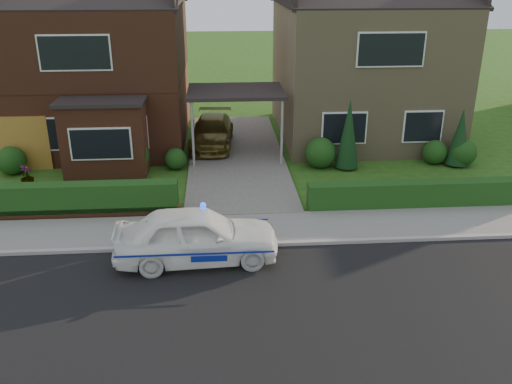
{
  "coord_description": "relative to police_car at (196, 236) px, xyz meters",
  "views": [
    {
      "loc": [
        -0.76,
        -10.32,
        7.19
      ],
      "look_at": [
        0.26,
        3.5,
        1.47
      ],
      "focal_mm": 38.0,
      "sensor_mm": 36.0,
      "label": 1
    }
  ],
  "objects": [
    {
      "name": "driveway",
      "position": [
        1.39,
        8.6,
        -0.67
      ],
      "size": [
        3.8,
        12.0,
        0.12
      ],
      "primitive_type": "cube",
      "color": "#666059",
      "rests_on": "ground"
    },
    {
      "name": "shrub_right_near",
      "position": [
        4.59,
        7.0,
        -0.13
      ],
      "size": [
        1.2,
        1.2,
        1.2
      ],
      "primitive_type": "sphere",
      "color": "#1C3C13",
      "rests_on": "ground"
    },
    {
      "name": "sidewalk",
      "position": [
        1.39,
        1.7,
        -0.68
      ],
      "size": [
        60.0,
        2.0,
        0.1
      ],
      "primitive_type": "cube",
      "color": "slate",
      "rests_on": "ground"
    },
    {
      "name": "road",
      "position": [
        1.39,
        -2.4,
        -0.73
      ],
      "size": [
        60.0,
        6.0,
        0.02
      ],
      "primitive_type": "cube",
      "color": "black",
      "rests_on": "ground"
    },
    {
      "name": "carport_link",
      "position": [
        1.39,
        8.55,
        1.93
      ],
      "size": [
        3.8,
        3.0,
        2.77
      ],
      "color": "black",
      "rests_on": "ground"
    },
    {
      "name": "conifer_a",
      "position": [
        5.59,
        6.8,
        0.57
      ],
      "size": [
        0.9,
        0.9,
        2.6
      ],
      "primitive_type": "cone",
      "color": "black",
      "rests_on": "ground"
    },
    {
      "name": "kerb",
      "position": [
        1.39,
        0.65,
        -0.67
      ],
      "size": [
        60.0,
        0.16,
        0.12
      ],
      "primitive_type": "cube",
      "color": "#9E9993",
      "rests_on": "ground"
    },
    {
      "name": "driveway_car",
      "position": [
        0.39,
        9.79,
        0.0
      ],
      "size": [
        2.05,
        4.34,
        1.22
      ],
      "primitive_type": "imported",
      "rotation": [
        0.0,
        0.0,
        -0.08
      ],
      "color": "brown",
      "rests_on": "driveway"
    },
    {
      "name": "ground",
      "position": [
        1.39,
        -2.4,
        -0.73
      ],
      "size": [
        120.0,
        120.0,
        0.0
      ],
      "primitive_type": "plane",
      "color": "#234C14",
      "rests_on": "ground"
    },
    {
      "name": "garage_door",
      "position": [
        -6.86,
        7.56,
        0.32
      ],
      "size": [
        2.2,
        0.1,
        2.1
      ],
      "primitive_type": "cube",
      "color": "olive",
      "rests_on": "ground"
    },
    {
      "name": "shrub_right_far",
      "position": [
        10.19,
        6.8,
        -0.19
      ],
      "size": [
        1.08,
        1.08,
        1.08
      ],
      "primitive_type": "sphere",
      "color": "#1C3C13",
      "rests_on": "ground"
    },
    {
      "name": "potted_plant_a",
      "position": [
        -3.34,
        4.15,
        -0.37
      ],
      "size": [
        0.4,
        0.28,
        0.72
      ],
      "primitive_type": "imported",
      "rotation": [
        0.0,
        0.0,
        0.07
      ],
      "color": "gray",
      "rests_on": "ground"
    },
    {
      "name": "police_car",
      "position": [
        0.0,
        0.0,
        0.0
      ],
      "size": [
        3.94,
        4.37,
        1.62
      ],
      "rotation": [
        0.0,
        0.0,
        1.63
      ],
      "color": "white",
      "rests_on": "ground"
    },
    {
      "name": "hedge_left",
      "position": [
        -4.41,
        3.05,
        -0.73
      ],
      "size": [
        7.5,
        0.55,
        0.9
      ],
      "primitive_type": "cube",
      "color": "#1C3C13",
      "rests_on": "ground"
    },
    {
      "name": "shrub_left_near",
      "position": [
        -1.01,
        7.2,
        -0.31
      ],
      "size": [
        0.84,
        0.84,
        0.84
      ],
      "primitive_type": "sphere",
      "color": "#1C3C13",
      "rests_on": "ground"
    },
    {
      "name": "hedge_right",
      "position": [
        7.19,
        2.95,
        -0.73
      ],
      "size": [
        7.5,
        0.55,
        0.8
      ],
      "primitive_type": "cube",
      "color": "#1C3C13",
      "rests_on": "ground"
    },
    {
      "name": "dwarf_wall",
      "position": [
        -4.41,
        2.9,
        -0.55
      ],
      "size": [
        7.7,
        0.25,
        0.36
      ],
      "primitive_type": "cube",
      "color": "brown",
      "rests_on": "ground"
    },
    {
      "name": "house_right",
      "position": [
        7.19,
        11.59,
        2.93
      ],
      "size": [
        7.5,
        8.06,
        7.25
      ],
      "color": "#9C875F",
      "rests_on": "ground"
    },
    {
      "name": "conifer_b",
      "position": [
        9.99,
        6.8,
        0.37
      ],
      "size": [
        0.9,
        0.9,
        2.2
      ],
      "primitive_type": "cone",
      "color": "black",
      "rests_on": "ground"
    },
    {
      "name": "shrub_left_mid",
      "position": [
        -2.61,
        6.9,
        -0.07
      ],
      "size": [
        1.32,
        1.32,
        1.32
      ],
      "primitive_type": "sphere",
      "color": "#1C3C13",
      "rests_on": "ground"
    },
    {
      "name": "shrub_right_mid",
      "position": [
        9.19,
        7.1,
        -0.25
      ],
      "size": [
        0.96,
        0.96,
        0.96
      ],
      "primitive_type": "sphere",
      "color": "#1C3C13",
      "rests_on": "ground"
    },
    {
      "name": "house_left",
      "position": [
        -4.4,
        11.5,
        3.08
      ],
      "size": [
        7.5,
        9.53,
        7.25
      ],
      "color": "brown",
      "rests_on": "ground"
    },
    {
      "name": "potted_plant_c",
      "position": [
        -6.11,
        5.64,
        -0.32
      ],
      "size": [
        0.51,
        0.51,
        0.82
      ],
      "primitive_type": "imported",
      "rotation": [
        0.0,
        0.0,
        1.46
      ],
      "color": "gray",
      "rests_on": "ground"
    },
    {
      "name": "potted_plant_b",
      "position": [
        -2.66,
        6.6,
        -0.37
      ],
      "size": [
        0.5,
        0.46,
        0.72
      ],
      "primitive_type": "imported",
      "rotation": [
        0.0,
        0.0,
        0.46
      ],
      "color": "gray",
      "rests_on": "ground"
    },
    {
      "name": "shrub_left_far",
      "position": [
        -7.11,
        7.1,
        -0.19
      ],
      "size": [
        1.08,
        1.08,
        1.08
      ],
      "primitive_type": "sphere",
      "color": "#1C3C13",
      "rests_on": "ground"
    }
  ]
}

